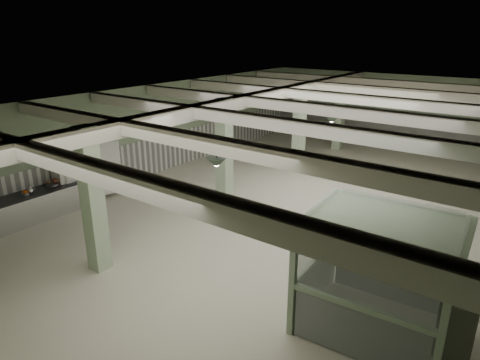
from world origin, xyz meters
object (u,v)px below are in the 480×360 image
Objects in this scene: prep_counter at (14,212)px; guard_booth at (381,256)px; filing_cabinet at (454,334)px; walkin_cooler at (85,174)px.

guard_booth is (10.32, 1.89, 1.13)m from prep_counter.
filing_cabinet is at bearing 7.77° from prep_counter.
prep_counter is 2.36× the size of walkin_cooler.
filing_cabinet reaches higher than prep_counter.
filing_cabinet is at bearing -14.63° from guard_booth.
guard_booth reaches higher than prep_counter.
prep_counter is 3.57× the size of filing_cabinet.
guard_booth is 1.73m from filing_cabinet.
filing_cabinet is at bearing -4.66° from walkin_cooler.
walkin_cooler is at bearing 91.86° from prep_counter.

